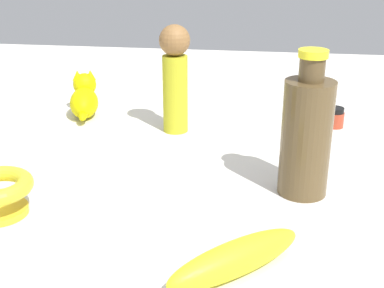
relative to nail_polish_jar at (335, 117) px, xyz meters
The scene contains 6 objects.
ground 0.38m from the nail_polish_jar, 135.05° to the left, with size 2.00×2.00×0.00m, color silver.
nail_polish_jar is the anchor object (origin of this frame).
person_figure_adult 0.35m from the nail_polish_jar, 102.15° to the left, with size 0.06×0.06×0.22m.
banana 0.57m from the nail_polish_jar, 162.22° to the left, with size 0.19×0.04×0.04m, color yellow.
bottle_tall 0.33m from the nail_polish_jar, 165.04° to the left, with size 0.08×0.08×0.23m.
cat_figurine 0.55m from the nail_polish_jar, 89.89° to the left, with size 0.15×0.09×0.09m.
Camera 1 is at (-0.80, -0.11, 0.38)m, focal length 48.77 mm.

